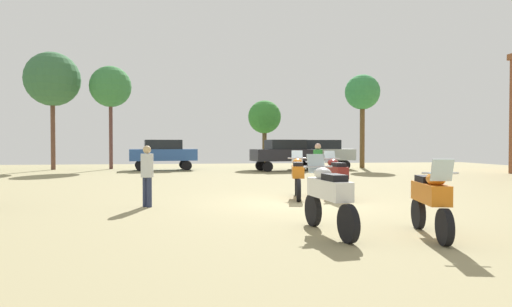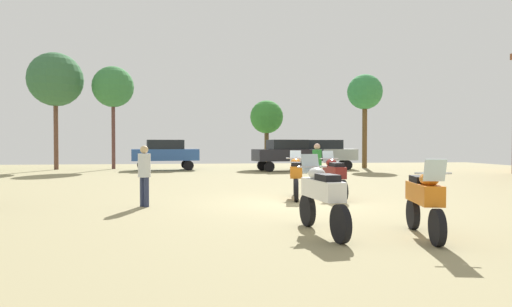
% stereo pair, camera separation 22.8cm
% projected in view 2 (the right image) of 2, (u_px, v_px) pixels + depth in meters
% --- Properties ---
extents(ground_plane, '(44.00, 52.00, 0.02)m').
position_uv_depth(ground_plane, '(300.00, 203.00, 12.72)').
color(ground_plane, '#928860').
extents(motorcycle_3, '(0.72, 2.22, 1.51)m').
position_uv_depth(motorcycle_3, '(296.00, 175.00, 13.76)').
color(motorcycle_3, black).
rests_on(motorcycle_3, ground).
extents(motorcycle_4, '(0.62, 2.14, 1.50)m').
position_uv_depth(motorcycle_4, '(334.00, 176.00, 13.56)').
color(motorcycle_4, black).
rests_on(motorcycle_4, ground).
extents(motorcycle_5, '(0.63, 2.31, 1.51)m').
position_uv_depth(motorcycle_5, '(322.00, 195.00, 8.31)').
color(motorcycle_5, black).
rests_on(motorcycle_5, ground).
extents(motorcycle_6, '(0.72, 2.09, 1.47)m').
position_uv_depth(motorcycle_6, '(425.00, 198.00, 7.99)').
color(motorcycle_6, black).
rests_on(motorcycle_6, ground).
extents(car_1, '(4.55, 2.52, 2.00)m').
position_uv_depth(car_1, '(287.00, 153.00, 28.05)').
color(car_1, black).
rests_on(car_1, ground).
extents(car_2, '(4.49, 2.31, 2.00)m').
position_uv_depth(car_2, '(324.00, 152.00, 29.65)').
color(car_2, black).
rests_on(car_2, ground).
extents(car_3, '(4.53, 2.45, 2.00)m').
position_uv_depth(car_3, '(165.00, 152.00, 28.72)').
color(car_3, black).
rests_on(car_3, ground).
extents(person_1, '(0.48, 0.48, 1.68)m').
position_uv_depth(person_1, '(144.00, 171.00, 11.88)').
color(person_1, '#2A324F').
rests_on(person_1, ground).
extents(person_2, '(0.40, 0.40, 1.74)m').
position_uv_depth(person_2, '(317.00, 163.00, 15.90)').
color(person_2, navy).
rests_on(person_2, ground).
extents(tree_1, '(2.81, 2.81, 7.09)m').
position_uv_depth(tree_1, '(113.00, 87.00, 30.00)').
color(tree_1, brown).
rests_on(tree_1, ground).
extents(tree_2, '(3.59, 3.59, 7.86)m').
position_uv_depth(tree_2, '(55.00, 80.00, 29.20)').
color(tree_2, brown).
rests_on(tree_2, ground).
extents(tree_3, '(2.39, 2.39, 4.89)m').
position_uv_depth(tree_3, '(267.00, 118.00, 31.49)').
color(tree_3, brown).
rests_on(tree_3, ground).
extents(tree_4, '(2.50, 2.50, 6.71)m').
position_uv_depth(tree_4, '(365.00, 93.00, 31.05)').
color(tree_4, brown).
rests_on(tree_4, ground).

